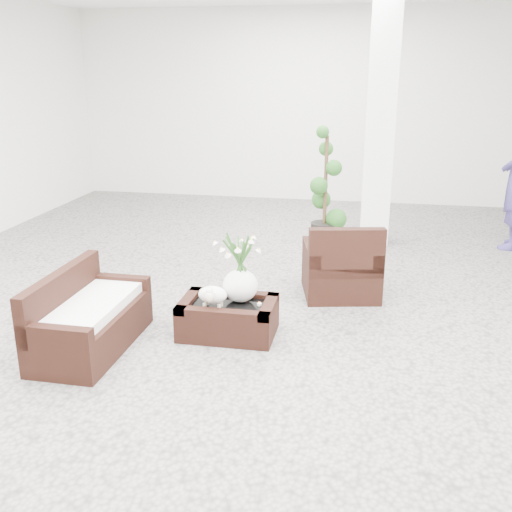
% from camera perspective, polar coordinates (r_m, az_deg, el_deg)
% --- Properties ---
extents(ground, '(11.00, 11.00, 0.00)m').
position_cam_1_polar(ground, '(6.37, 0.17, -5.05)').
color(ground, gray).
rests_on(ground, ground).
extents(column, '(0.40, 0.40, 3.50)m').
position_cam_1_polar(column, '(8.59, 11.90, 12.63)').
color(column, white).
rests_on(column, ground).
extents(coffee_table, '(0.90, 0.60, 0.31)m').
position_cam_1_polar(coffee_table, '(5.73, -2.69, -6.07)').
color(coffee_table, black).
rests_on(coffee_table, ground).
extents(sheep_figurine, '(0.28, 0.23, 0.21)m').
position_cam_1_polar(sheep_figurine, '(5.56, -4.18, -3.92)').
color(sheep_figurine, white).
rests_on(sheep_figurine, coffee_table).
extents(planter_narcissus, '(0.44, 0.44, 0.80)m').
position_cam_1_polar(planter_narcissus, '(5.60, -1.54, -0.53)').
color(planter_narcissus, white).
rests_on(planter_narcissus, coffee_table).
extents(tealight, '(0.04, 0.04, 0.03)m').
position_cam_1_polar(tealight, '(5.62, 0.31, -4.63)').
color(tealight, white).
rests_on(tealight, coffee_table).
extents(armchair, '(0.94, 0.92, 0.86)m').
position_cam_1_polar(armchair, '(6.68, 8.19, -0.20)').
color(armchair, black).
rests_on(armchair, ground).
extents(loveseat, '(0.66, 1.35, 0.72)m').
position_cam_1_polar(loveseat, '(5.59, -15.63, -5.12)').
color(loveseat, black).
rests_on(loveseat, ground).
extents(topiary, '(0.44, 0.44, 1.64)m').
position_cam_1_polar(topiary, '(8.70, 6.70, 6.76)').
color(topiary, '#1F4C18').
rests_on(topiary, ground).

